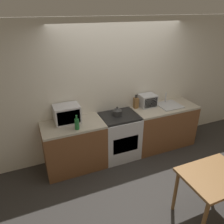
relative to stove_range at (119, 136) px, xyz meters
name	(u,v)px	position (x,y,z in m)	size (l,w,h in m)	color
ground_plane	(145,179)	(0.13, -0.82, -0.45)	(16.00, 16.00, 0.00)	#33302D
wall_back	(118,89)	(0.13, 0.34, 0.85)	(10.00, 0.06, 2.60)	silver
counter_left_run	(74,146)	(-0.89, 0.00, 0.00)	(1.08, 0.62, 0.90)	brown
counter_right_run	(163,126)	(1.02, 0.00, 0.00)	(1.33, 0.62, 0.90)	brown
stove_range	(119,136)	(0.00, 0.00, 0.00)	(0.71, 0.62, 0.90)	silver
kettle	(117,112)	(-0.03, 0.03, 0.52)	(0.18, 0.18, 0.17)	#2D2D2D
microwave	(67,114)	(-0.95, 0.13, 0.61)	(0.44, 0.32, 0.31)	silver
bottle	(77,124)	(-0.86, -0.19, 0.55)	(0.08, 0.08, 0.25)	#1E662D
knife_block	(136,103)	(0.44, 0.18, 0.56)	(0.08, 0.10, 0.28)	brown
toaster_oven	(148,101)	(0.70, 0.16, 0.58)	(0.33, 0.26, 0.25)	silver
sink_basin	(169,105)	(1.13, 0.01, 0.47)	(0.44, 0.43, 0.24)	silver
dining_table	(214,181)	(0.56, -1.80, 0.19)	(0.85, 0.67, 0.75)	brown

